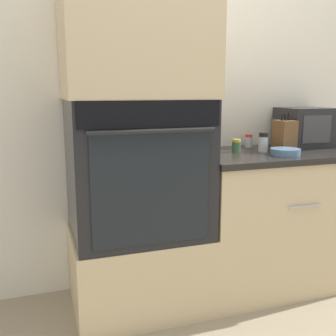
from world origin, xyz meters
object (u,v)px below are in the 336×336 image
microwave (305,127)px  condiment_jar_near (263,143)px  knife_block (284,135)px  bowl (285,152)px  condiment_jar_mid (236,146)px  condiment_jar_far (249,141)px  wall_oven (137,167)px

microwave → condiment_jar_near: bearing=-162.9°
knife_block → condiment_jar_near: knife_block is taller
knife_block → condiment_jar_near: size_ratio=1.97×
bowl → condiment_jar_mid: 0.30m
microwave → bowl: size_ratio=1.98×
condiment_jar_far → knife_block: bearing=-59.8°
bowl → condiment_jar_mid: (-0.21, 0.21, 0.02)m
condiment_jar_mid → wall_oven: bearing=-174.0°
wall_oven → microwave: wall_oven is taller
wall_oven → knife_block: wall_oven is taller
knife_block → condiment_jar_far: knife_block is taller
microwave → condiment_jar_mid: microwave is taller
knife_block → condiment_jar_far: 0.26m
condiment_jar_far → microwave: bearing=-14.4°
microwave → wall_oven: bearing=-173.8°
knife_block → condiment_jar_mid: 0.31m
wall_oven → bowl: (0.86, -0.15, 0.07)m
knife_block → bowl: 0.20m
knife_block → condiment_jar_mid: bearing=168.9°
condiment_jar_near → knife_block: bearing=0.3°
wall_oven → microwave: (1.20, 0.13, 0.18)m
condiment_jar_near → condiment_jar_mid: condiment_jar_near is taller
bowl → condiment_jar_mid: bearing=134.1°
wall_oven → condiment_jar_near: (0.80, 0.01, 0.11)m
microwave → condiment_jar_near: (-0.40, -0.12, -0.07)m
wall_oven → bowl: size_ratio=4.35×
condiment_jar_far → wall_oven: bearing=-164.7°
bowl → condiment_jar_far: bearing=94.7°
microwave → condiment_jar_mid: 0.56m
knife_block → bowl: (-0.10, -0.15, -0.08)m
knife_block → condiment_jar_far: size_ratio=2.79×
microwave → knife_block: 0.28m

